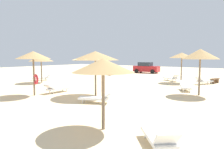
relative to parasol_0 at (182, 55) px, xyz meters
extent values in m
plane|color=beige|center=(-3.19, -10.48, -2.75)|extent=(80.00, 80.00, 0.00)
cylinder|color=#75604C|center=(0.00, 0.00, -1.45)|extent=(0.12, 0.12, 2.60)
cone|color=tan|center=(0.00, 0.00, 0.02)|extent=(2.51, 2.51, 0.54)
cylinder|color=#75604C|center=(3.15, -6.01, -1.46)|extent=(0.12, 0.12, 2.58)
cone|color=tan|center=(3.15, -6.01, 0.08)|extent=(2.47, 2.47, 0.70)
cylinder|color=#75604C|center=(-5.89, -12.77, -1.45)|extent=(0.12, 0.12, 2.59)
cone|color=tan|center=(-5.89, -12.77, 0.00)|extent=(2.30, 2.30, 0.52)
torus|color=red|center=(-5.67, -12.77, -1.62)|extent=(0.71, 0.31, 0.70)
cylinder|color=#75604C|center=(-2.40, -10.42, -1.49)|extent=(0.12, 0.12, 2.51)
cone|color=tan|center=(-2.40, -10.42, -0.04)|extent=(3.11, 3.11, 0.59)
cylinder|color=#75604C|center=(1.98, -15.03, -1.65)|extent=(0.12, 0.12, 2.20)
cone|color=tan|center=(1.98, -15.03, -0.40)|extent=(2.24, 2.24, 0.50)
cylinder|color=#75604C|center=(-11.41, -8.37, -1.62)|extent=(0.12, 0.12, 2.26)
cone|color=tan|center=(-11.41, -8.37, -0.32)|extent=(2.46, 2.46, 0.52)
cube|color=white|center=(2.23, 0.29, -2.47)|extent=(1.36, 1.80, 0.12)
cube|color=white|center=(1.85, -0.42, -2.26)|extent=(0.80, 0.75, 0.37)
cylinder|color=silver|center=(2.14, -0.34, -2.64)|extent=(0.06, 0.06, 0.22)
cylinder|color=silver|center=(1.75, -0.14, -2.64)|extent=(0.06, 0.06, 0.22)
cylinder|color=silver|center=(2.71, 0.71, -2.64)|extent=(0.06, 0.06, 0.22)
cylinder|color=silver|center=(2.32, 0.92, -2.64)|extent=(0.06, 0.06, 0.22)
cube|color=white|center=(1.85, -4.68, -2.47)|extent=(1.30, 1.81, 0.12)
cube|color=white|center=(1.51, -3.96, -2.24)|extent=(0.78, 0.71, 0.41)
cylinder|color=silver|center=(1.40, -4.23, -2.64)|extent=(0.06, 0.06, 0.22)
cylinder|color=silver|center=(1.79, -4.05, -2.64)|extent=(0.06, 0.06, 0.22)
cylinder|color=silver|center=(1.90, -5.32, -2.64)|extent=(0.06, 0.06, 0.22)
cylinder|color=silver|center=(2.30, -5.13, -2.64)|extent=(0.06, 0.06, 0.22)
cube|color=white|center=(-5.56, -11.01, -2.47)|extent=(0.65, 1.70, 0.12)
cube|color=white|center=(-5.57, -11.81, -2.26)|extent=(0.64, 0.51, 0.36)
cylinder|color=silver|center=(-5.35, -11.61, -2.64)|extent=(0.06, 0.06, 0.22)
cylinder|color=silver|center=(-5.79, -11.60, -2.64)|extent=(0.06, 0.06, 0.22)
cylinder|color=silver|center=(-5.34, -10.41, -2.64)|extent=(0.06, 0.06, 0.22)
cylinder|color=silver|center=(-5.78, -10.40, -2.64)|extent=(0.06, 0.06, 0.22)
cube|color=white|center=(-1.13, -12.05, -2.47)|extent=(1.81, 1.34, 0.12)
cube|color=white|center=(-0.41, -11.69, -2.27)|extent=(0.75, 0.80, 0.35)
cylinder|color=silver|center=(-0.69, -11.58, -2.64)|extent=(0.06, 0.06, 0.22)
cylinder|color=silver|center=(-0.49, -11.98, -2.64)|extent=(0.06, 0.06, 0.22)
cylinder|color=silver|center=(-1.76, -12.13, -2.64)|extent=(0.06, 0.06, 0.22)
cylinder|color=silver|center=(-1.56, -12.52, -2.64)|extent=(0.06, 0.06, 0.22)
cube|color=white|center=(4.17, -15.17, -2.47)|extent=(1.60, 1.70, 0.12)
cube|color=white|center=(4.69, -15.77, -2.20)|extent=(0.76, 0.74, 0.47)
cylinder|color=silver|center=(3.94, -14.57, -2.64)|extent=(0.06, 0.06, 0.22)
cylinder|color=silver|center=(3.60, -14.86, -2.64)|extent=(0.06, 0.06, 0.22)
cube|color=white|center=(-13.24, -7.30, -2.47)|extent=(1.36, 1.80, 0.12)
cube|color=white|center=(-12.87, -6.59, -2.28)|extent=(0.81, 0.76, 0.32)
cylinder|color=silver|center=(-13.16, -6.66, -2.64)|extent=(0.06, 0.06, 0.22)
cylinder|color=silver|center=(-12.77, -6.87, -2.64)|extent=(0.06, 0.06, 0.22)
cylinder|color=silver|center=(-13.72, -7.72, -2.64)|extent=(0.06, 0.06, 0.22)
cylinder|color=silver|center=(-13.33, -7.93, -2.64)|extent=(0.06, 0.06, 0.22)
cube|color=white|center=(-1.48, 0.94, -2.47)|extent=(1.81, 1.31, 0.12)
cube|color=white|center=(-0.75, 0.60, -2.18)|extent=(0.62, 0.74, 0.50)
cylinder|color=silver|center=(-0.84, 0.89, -2.64)|extent=(0.06, 0.06, 0.22)
cylinder|color=silver|center=(-1.03, 0.49, -2.64)|extent=(0.06, 0.06, 0.22)
cylinder|color=silver|center=(-1.93, 1.40, -2.64)|extent=(0.06, 0.06, 0.22)
cylinder|color=silver|center=(-2.11, 1.00, -2.64)|extent=(0.06, 0.06, 0.22)
cube|color=brown|center=(-10.53, 2.46, -2.30)|extent=(0.47, 1.52, 0.08)
cube|color=brown|center=(-10.51, 1.91, -2.54)|extent=(0.37, 0.14, 0.41)
cube|color=brown|center=(-10.56, 3.01, -2.54)|extent=(0.37, 0.14, 0.41)
cube|color=brown|center=(2.85, 1.45, -2.30)|extent=(0.67, 1.55, 0.08)
cube|color=brown|center=(2.75, 0.91, -2.54)|extent=(0.38, 0.18, 0.41)
cube|color=brown|center=(2.95, 1.99, -2.54)|extent=(0.38, 0.18, 0.41)
cube|color=#B21E23|center=(-8.39, 8.90, -2.08)|extent=(4.13, 2.03, 0.90)
cube|color=#262D38|center=(-8.59, 8.89, -1.33)|extent=(2.12, 1.72, 0.60)
cylinder|color=black|center=(-7.12, 9.90, -2.43)|extent=(0.66, 0.27, 0.64)
cylinder|color=black|center=(-6.97, 8.14, -2.43)|extent=(0.66, 0.27, 0.64)
cylinder|color=black|center=(-9.81, 9.67, -2.43)|extent=(0.66, 0.27, 0.64)
cylinder|color=black|center=(-9.66, 7.91, -2.43)|extent=(0.66, 0.27, 0.64)
camera|label=1|loc=(6.58, -20.74, -0.07)|focal=32.83mm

